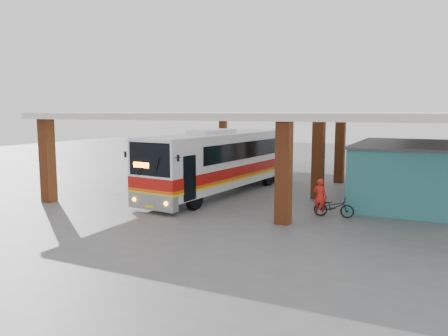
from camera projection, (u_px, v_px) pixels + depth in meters
ground at (245, 204)px, 22.47m from camera, size 90.00×90.00×0.00m
brick_columns at (300, 154)px, 26.05m from camera, size 20.10×21.60×4.35m
canopy_roof at (293, 115)px, 27.49m from camera, size 21.00×23.00×0.30m
shop_building at (408, 173)px, 22.63m from camera, size 5.20×8.20×3.11m
coach_bus at (222, 161)px, 25.24m from camera, size 3.93×12.98×3.73m
motorcycle at (334, 207)px, 19.59m from camera, size 1.83×0.79×0.93m
pedestrian at (320, 197)px, 19.85m from camera, size 0.64×0.43×1.70m
red_chair at (367, 185)px, 26.23m from camera, size 0.39×0.39×0.73m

